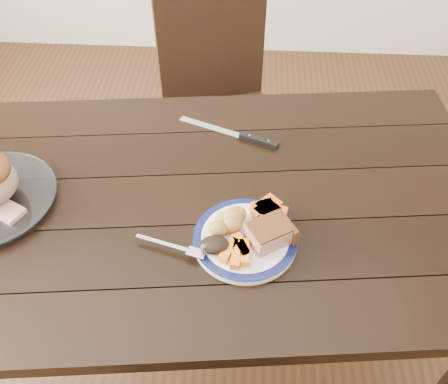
# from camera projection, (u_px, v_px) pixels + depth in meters

# --- Properties ---
(ground) EXTENTS (4.00, 4.00, 0.00)m
(ground) POSITION_uv_depth(u_px,v_px,m) (203.00, 334.00, 1.86)
(ground) COLOR #472B16
(ground) RESTS_ON ground
(dining_table) EXTENTS (1.69, 1.07, 0.75)m
(dining_table) POSITION_uv_depth(u_px,v_px,m) (196.00, 221.00, 1.38)
(dining_table) COLOR black
(dining_table) RESTS_ON ground
(chair_far) EXTENTS (0.53, 0.54, 0.93)m
(chair_far) POSITION_uv_depth(u_px,v_px,m) (219.00, 101.00, 1.98)
(chair_far) COLOR black
(chair_far) RESTS_ON ground
(dinner_plate) EXTENTS (0.25, 0.25, 0.02)m
(dinner_plate) POSITION_uv_depth(u_px,v_px,m) (245.00, 240.00, 1.21)
(dinner_plate) COLOR white
(dinner_plate) RESTS_ON dining_table
(plate_rim) EXTENTS (0.25, 0.25, 0.02)m
(plate_rim) POSITION_uv_depth(u_px,v_px,m) (245.00, 237.00, 1.21)
(plate_rim) COLOR #0D1343
(plate_rim) RESTS_ON dinner_plate
(pork_slice) EXTENTS (0.12, 0.12, 0.04)m
(pork_slice) POSITION_uv_depth(u_px,v_px,m) (269.00, 233.00, 1.18)
(pork_slice) COLOR tan
(pork_slice) RESTS_ON dinner_plate
(roasted_potatoes) EXTENTS (0.09, 0.09, 0.05)m
(roasted_potatoes) POSITION_uv_depth(u_px,v_px,m) (229.00, 221.00, 1.21)
(roasted_potatoes) COLOR gold
(roasted_potatoes) RESTS_ON dinner_plate
(carrot_batons) EXTENTS (0.08, 0.10, 0.02)m
(carrot_batons) POSITION_uv_depth(u_px,v_px,m) (238.00, 251.00, 1.16)
(carrot_batons) COLOR orange
(carrot_batons) RESTS_ON dinner_plate
(pumpkin_wedges) EXTENTS (0.09, 0.09, 0.04)m
(pumpkin_wedges) POSITION_uv_depth(u_px,v_px,m) (268.00, 212.00, 1.23)
(pumpkin_wedges) COLOR orange
(pumpkin_wedges) RESTS_ON dinner_plate
(dark_mushroom) EXTENTS (0.07, 0.05, 0.03)m
(dark_mushroom) POSITION_uv_depth(u_px,v_px,m) (215.00, 245.00, 1.16)
(dark_mushroom) COLOR black
(dark_mushroom) RESTS_ON dinner_plate
(fork) EXTENTS (0.18, 0.07, 0.00)m
(fork) POSITION_uv_depth(u_px,v_px,m) (176.00, 247.00, 1.18)
(fork) COLOR silver
(fork) RESTS_ON dinner_plate
(cut_slice) EXTENTS (0.09, 0.08, 0.02)m
(cut_slice) POSITION_uv_depth(u_px,v_px,m) (9.00, 213.00, 1.25)
(cut_slice) COLOR tan
(cut_slice) RESTS_ON serving_platter
(carving_knife) EXTENTS (0.31, 0.14, 0.01)m
(carving_knife) POSITION_uv_depth(u_px,v_px,m) (246.00, 137.00, 1.48)
(carving_knife) COLOR silver
(carving_knife) RESTS_ON dining_table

